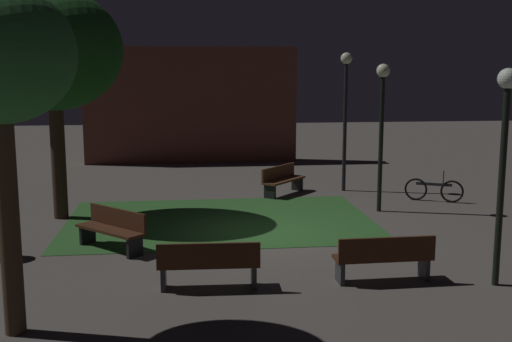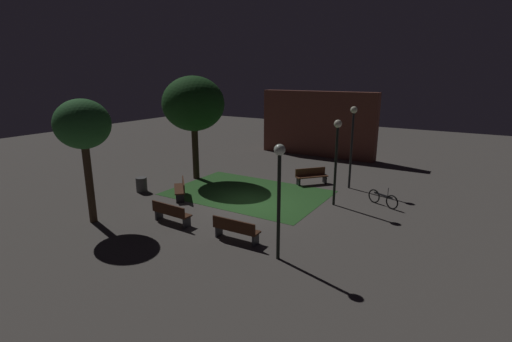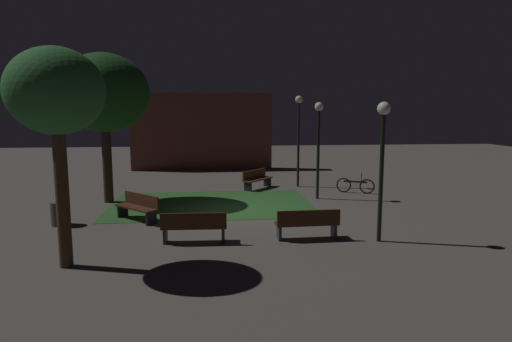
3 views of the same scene
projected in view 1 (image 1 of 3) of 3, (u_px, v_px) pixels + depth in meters
name	position (u px, v px, depth m)	size (l,w,h in m)	color
ground_plane	(269.00, 233.00, 14.91)	(60.00, 60.00, 0.00)	#56514C
grass_lawn	(220.00, 221.00, 16.12)	(7.78, 5.34, 0.01)	#2D6028
bench_front_right	(209.00, 263.00, 11.04)	(1.82, 0.56, 0.88)	#422314
bench_back_row	(384.00, 257.00, 11.41)	(1.81, 0.52, 0.88)	#422314
bench_by_lamp	(113.00, 228.00, 13.49)	(1.60, 1.63, 0.88)	#422314
bench_near_trees	(282.00, 179.00, 19.44)	(1.55, 1.67, 0.88)	brown
tree_back_right	(53.00, 51.00, 15.75)	(3.48, 3.48, 5.86)	#38281C
lamp_post_path_center	(346.00, 97.00, 19.62)	(0.36, 0.36, 4.35)	black
lamp_post_plaza_east	(504.00, 137.00, 10.91)	(0.36, 0.36, 3.87)	black
lamp_post_near_wall	(382.00, 110.00, 16.76)	(0.36, 0.36, 3.99)	black
bicycle	(434.00, 190.00, 18.41)	(1.53, 0.81, 0.93)	black
building_wall_backdrop	(191.00, 105.00, 25.89)	(8.67, 0.80, 4.74)	brown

